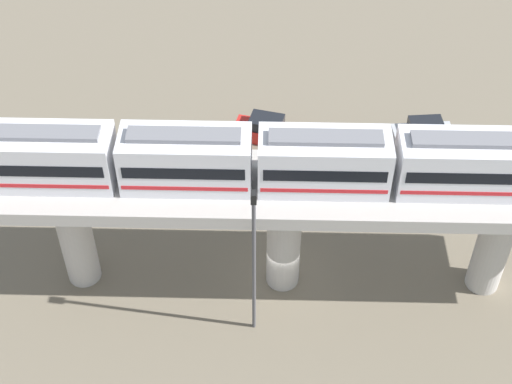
% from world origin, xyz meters
% --- Properties ---
extents(ground_plane, '(120.00, 120.00, 0.00)m').
position_xyz_m(ground_plane, '(0.00, 0.00, 0.00)').
color(ground_plane, '#706654').
extents(viaduct, '(5.20, 35.80, 7.79)m').
position_xyz_m(viaduct, '(0.00, 0.00, 6.07)').
color(viaduct, '#B7B2AA').
rests_on(viaduct, ground).
extents(train, '(2.64, 27.45, 3.24)m').
position_xyz_m(train, '(0.00, -1.61, 9.32)').
color(train, silver).
rests_on(train, viaduct).
extents(parked_car_silver, '(2.19, 4.35, 1.76)m').
position_xyz_m(parked_car_silver, '(-12.69, 9.83, 0.74)').
color(parked_car_silver, '#B2B5BA').
rests_on(parked_car_silver, ground).
extents(parked_car_red, '(2.74, 4.51, 1.76)m').
position_xyz_m(parked_car_red, '(-12.81, -1.25, 0.74)').
color(parked_car_red, red).
rests_on(parked_car_red, ground).
extents(signal_post, '(0.44, 0.28, 10.39)m').
position_xyz_m(signal_post, '(3.40, -1.57, 5.72)').
color(signal_post, '#4C4C51').
rests_on(signal_post, ground).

